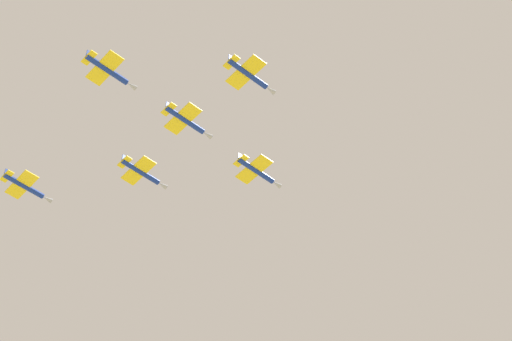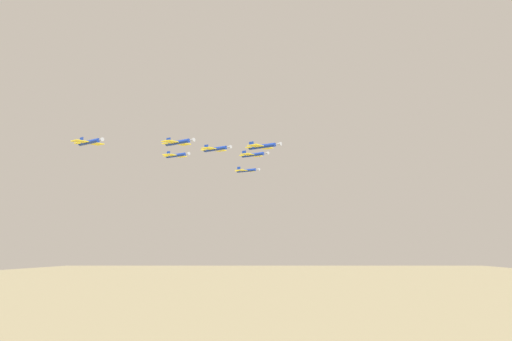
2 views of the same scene
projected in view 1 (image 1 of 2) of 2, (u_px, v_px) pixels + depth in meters
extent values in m
cylinder|color=navy|center=(256.00, 170.00, 172.22)|extent=(8.47, 2.85, 1.03)
cone|color=#9EA3AD|center=(276.00, 184.00, 174.51)|extent=(2.05, 1.37, 0.98)
cube|color=yellow|center=(254.00, 169.00, 171.98)|extent=(4.57, 7.98, 0.17)
cube|color=yellow|center=(241.00, 161.00, 170.59)|extent=(1.98, 3.40, 0.17)
cube|color=navy|center=(241.00, 158.00, 171.25)|extent=(1.50, 0.47, 1.69)
cylinder|color=navy|center=(141.00, 172.00, 174.04)|extent=(8.47, 2.85, 1.03)
cone|color=#9EA3AD|center=(162.00, 185.00, 176.33)|extent=(2.05, 1.37, 0.98)
cube|color=yellow|center=(139.00, 171.00, 173.80)|extent=(4.57, 7.98, 0.17)
cube|color=yellow|center=(125.00, 162.00, 172.41)|extent=(1.98, 3.40, 0.17)
cube|color=navy|center=(125.00, 159.00, 173.07)|extent=(1.50, 0.47, 1.69)
cylinder|color=navy|center=(248.00, 74.00, 157.99)|extent=(8.47, 2.85, 1.03)
cone|color=#9EA3AD|center=(270.00, 90.00, 160.27)|extent=(2.05, 1.37, 0.98)
cube|color=yellow|center=(246.00, 72.00, 157.74)|extent=(4.57, 7.98, 0.17)
cube|color=yellow|center=(232.00, 62.00, 156.35)|extent=(1.98, 3.40, 0.17)
cube|color=navy|center=(232.00, 60.00, 157.01)|extent=(1.50, 0.47, 1.69)
cylinder|color=navy|center=(185.00, 120.00, 165.51)|extent=(8.47, 2.85, 1.03)
cone|color=#9EA3AD|center=(207.00, 134.00, 167.79)|extent=(2.05, 1.37, 0.98)
cube|color=yellow|center=(183.00, 119.00, 165.26)|extent=(4.57, 7.98, 0.17)
cube|color=yellow|center=(169.00, 109.00, 163.87)|extent=(1.98, 3.40, 0.17)
cube|color=navy|center=(169.00, 107.00, 164.53)|extent=(1.50, 0.47, 1.69)
cylinder|color=navy|center=(24.00, 186.00, 173.18)|extent=(8.47, 2.85, 1.03)
cone|color=#9EA3AD|center=(47.00, 199.00, 175.47)|extent=(2.05, 1.37, 0.98)
cube|color=yellow|center=(22.00, 185.00, 172.94)|extent=(4.57, 7.98, 0.17)
cube|color=yellow|center=(7.00, 176.00, 171.55)|extent=(1.98, 3.40, 0.17)
cube|color=navy|center=(8.00, 173.00, 172.21)|extent=(1.50, 0.47, 1.69)
cylinder|color=navy|center=(107.00, 70.00, 157.80)|extent=(8.47, 2.85, 1.03)
cone|color=#9EA3AD|center=(131.00, 85.00, 160.08)|extent=(2.05, 1.37, 0.98)
cube|color=yellow|center=(105.00, 68.00, 157.56)|extent=(4.57, 7.98, 0.17)
cube|color=yellow|center=(89.00, 58.00, 156.16)|extent=(1.98, 3.40, 0.17)
cube|color=navy|center=(90.00, 55.00, 156.82)|extent=(1.50, 0.47, 1.69)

